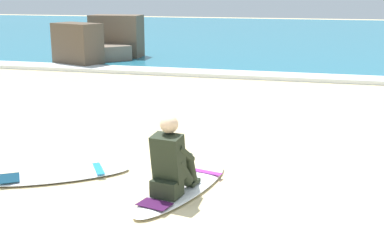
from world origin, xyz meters
TOP-DOWN VIEW (x-y plane):
  - ground_plane at (0.00, 0.00)m, footprint 80.00×80.00m
  - sea at (0.00, 23.00)m, footprint 80.00×28.00m
  - breaking_foam at (0.00, 9.30)m, footprint 80.00×0.90m
  - surfboard_main at (0.42, 0.71)m, footprint 0.99×2.07m
  - surfer_seated at (0.35, 0.47)m, footprint 0.45×0.75m
  - surfboard_spare_near at (-1.28, 0.72)m, footprint 1.85×1.47m
  - rock_outcrop_distant at (-5.34, 10.99)m, footprint 2.29×3.07m

SIDE VIEW (x-z plane):
  - ground_plane at x=0.00m, z-range 0.00..0.00m
  - surfboard_main at x=0.42m, z-range 0.00..0.07m
  - surfboard_spare_near at x=-1.28m, z-range 0.00..0.07m
  - sea at x=0.00m, z-range 0.00..0.10m
  - breaking_foam at x=0.00m, z-range 0.00..0.11m
  - surfer_seated at x=0.35m, z-range -0.04..0.91m
  - rock_outcrop_distant at x=-5.34m, z-range -0.12..1.41m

